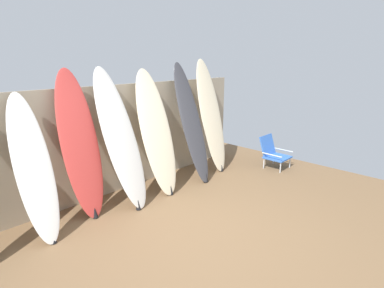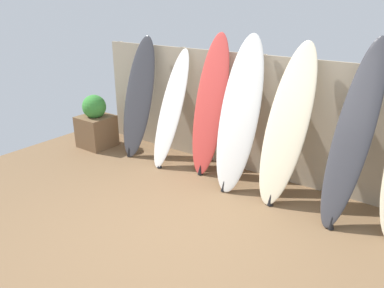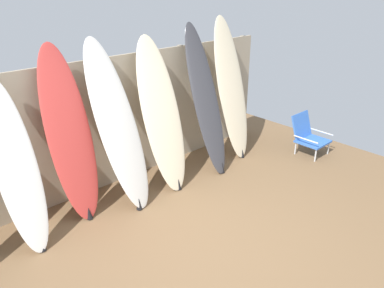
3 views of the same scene
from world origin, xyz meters
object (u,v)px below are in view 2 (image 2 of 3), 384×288
object	(u,v)px
surfboard_charcoal_0	(139,98)
surfboard_white_3	(239,114)
surfboard_red_2	(210,106)
planter_box	(96,124)
surfboard_white_1	(171,109)
surfboard_cream_4	(287,125)
surfboard_charcoal_5	(353,135)

from	to	relation	value
surfboard_charcoal_0	surfboard_white_3	bearing A→B (deg)	-1.34
surfboard_red_2	planter_box	world-z (taller)	surfboard_red_2
surfboard_white_1	surfboard_cream_4	size ratio (longest dim) A/B	0.88
surfboard_charcoal_0	surfboard_cream_4	bearing A→B (deg)	-0.94
surfboard_white_1	surfboard_charcoal_5	size ratio (longest dim) A/B	0.84
surfboard_white_1	surfboard_red_2	size ratio (longest dim) A/B	0.87
surfboard_red_2	surfboard_charcoal_5	xyz separation A→B (m)	(2.08, -0.15, 0.03)
surfboard_charcoal_0	planter_box	bearing A→B (deg)	-161.67
surfboard_red_2	planter_box	distance (m)	2.33
surfboard_white_1	surfboard_red_2	bearing A→B (deg)	8.82
surfboard_white_3	planter_box	bearing A→B (deg)	-175.29
surfboard_charcoal_0	surfboard_red_2	distance (m)	1.39
surfboard_charcoal_0	surfboard_charcoal_5	size ratio (longest dim) A/B	0.91
surfboard_charcoal_5	surfboard_white_3	bearing A→B (deg)	179.02
surfboard_white_3	surfboard_charcoal_5	bearing A→B (deg)	-0.98
surfboard_charcoal_5	planter_box	distance (m)	4.35
surfboard_white_1	planter_box	distance (m)	1.64
planter_box	surfboard_red_2	bearing A→B (deg)	9.16
surfboard_red_2	surfboard_cream_4	distance (m)	1.27
surfboard_white_1	surfboard_white_3	distance (m)	1.25
surfboard_cream_4	planter_box	world-z (taller)	surfboard_cream_4
surfboard_white_3	surfboard_cream_4	distance (m)	0.69
surfboard_white_3	planter_box	xyz separation A→B (m)	(-2.79, -0.23, -0.62)
surfboard_red_2	surfboard_white_3	world-z (taller)	surfboard_white_3
surfboard_white_3	planter_box	size ratio (longest dim) A/B	2.21
surfboard_charcoal_5	planter_box	world-z (taller)	surfboard_charcoal_5
surfboard_cream_4	planter_box	xyz separation A→B (m)	(-3.49, -0.23, -0.60)
surfboard_charcoal_0	surfboard_cream_4	xyz separation A→B (m)	(2.65, -0.04, 0.04)
surfboard_charcoal_0	surfboard_red_2	xyz separation A→B (m)	(1.39, 0.08, 0.06)
surfboard_white_3	surfboard_red_2	bearing A→B (deg)	167.37
surfboard_white_3	surfboard_white_1	bearing A→B (deg)	178.86
surfboard_charcoal_0	surfboard_white_1	bearing A→B (deg)	-1.69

